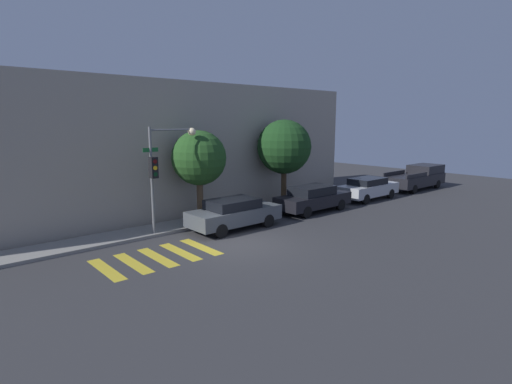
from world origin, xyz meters
name	(u,v)px	position (x,y,z in m)	size (l,w,h in m)	color
ground_plane	(239,245)	(0.00, 0.00, 0.00)	(60.00, 60.00, 0.00)	#333335
sidewalk	(186,224)	(0.00, 4.10, 0.07)	(26.00, 1.81, 0.14)	gray
building_row	(143,149)	(0.00, 8.41, 3.51)	(26.00, 6.00, 7.01)	#A89E8E
crosswalk	(157,257)	(-3.22, 0.80, 0.00)	(4.27, 2.60, 0.00)	gold
traffic_light_pole	(163,161)	(-1.48, 3.37, 3.27)	(2.60, 0.56, 4.77)	slate
sedan_near_corner	(234,213)	(1.41, 2.10, 0.76)	(4.46, 1.83, 1.43)	#4C5156
sedan_middle	(313,198)	(6.98, 2.10, 0.76)	(4.64, 1.80, 1.45)	black
sedan_far_end	(368,188)	(12.34, 2.10, 0.75)	(4.56, 1.76, 1.41)	#B7BABF
pickup_truck	(417,177)	(18.74, 2.10, 0.87)	(5.70, 2.01, 1.73)	black
tree_near_corner	(199,158)	(0.87, 4.14, 3.21)	(2.67, 2.67, 4.57)	brown
tree_midblock	(284,147)	(6.70, 4.14, 3.51)	(3.14, 3.14, 5.10)	#4C3823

